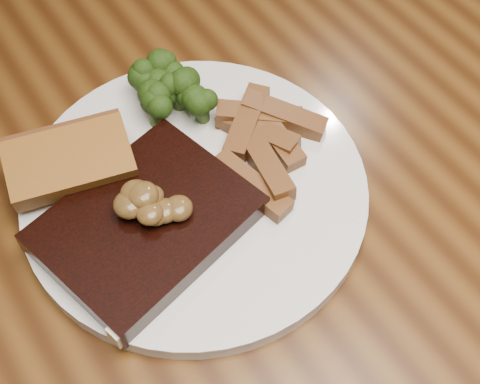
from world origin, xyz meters
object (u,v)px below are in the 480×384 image
object	(u,v)px
garlic_bread	(74,175)
dining_table	(241,242)
plate	(195,192)
potato_wedges	(253,150)
steak	(146,224)

from	to	relation	value
garlic_bread	dining_table	bearing A→B (deg)	-18.78
dining_table	garlic_bread	xyz separation A→B (m)	(-0.12, 0.08, 0.12)
plate	potato_wedges	size ratio (longest dim) A/B	2.97
potato_wedges	dining_table	bearing A→B (deg)	-144.55
dining_table	potato_wedges	world-z (taller)	potato_wedges
dining_table	potato_wedges	bearing A→B (deg)	35.45
steak	garlic_bread	xyz separation A→B (m)	(-0.03, 0.08, -0.00)
garlic_bread	potato_wedges	distance (m)	0.16
steak	potato_wedges	size ratio (longest dim) A/B	1.62
steak	garlic_bread	world-z (taller)	steak
steak	plate	bearing A→B (deg)	1.90
dining_table	steak	xyz separation A→B (m)	(-0.09, 0.00, 0.12)
dining_table	garlic_bread	distance (m)	0.18
dining_table	plate	size ratio (longest dim) A/B	5.36
steak	potato_wedges	world-z (taller)	same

